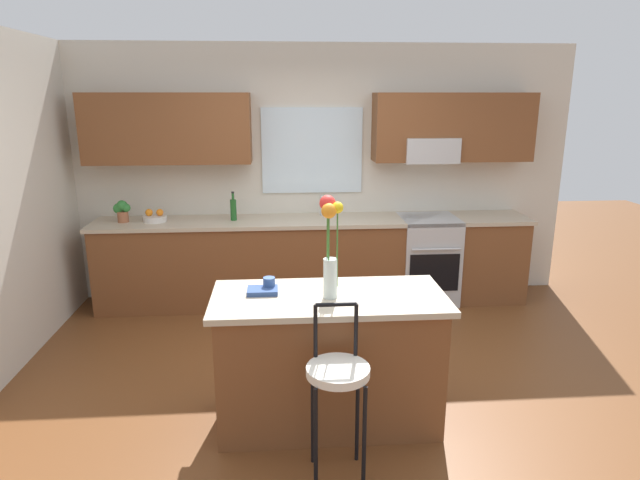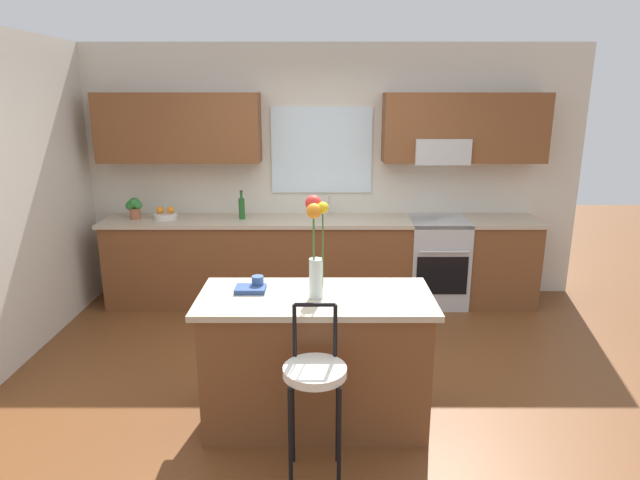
{
  "view_description": "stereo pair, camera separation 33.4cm",
  "coord_description": "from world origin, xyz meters",
  "px_view_note": "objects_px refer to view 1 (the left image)",
  "views": [
    {
      "loc": [
        -0.35,
        -3.82,
        2.18
      ],
      "look_at": [
        -0.02,
        0.55,
        1.0
      ],
      "focal_mm": 30.37,
      "sensor_mm": 36.0,
      "label": 1
    },
    {
      "loc": [
        -0.02,
        -3.83,
        2.18
      ],
      "look_at": [
        -0.02,
        0.55,
        1.0
      ],
      "focal_mm": 30.37,
      "sensor_mm": 36.0,
      "label": 2
    }
  ],
  "objects_px": {
    "kitchen_island": "(329,359)",
    "flower_vase": "(330,242)",
    "cookbook": "(263,291)",
    "oven_range": "(427,259)",
    "bottle_olive_oil": "(233,209)",
    "fruit_bowl_oranges": "(155,218)",
    "bar_stool_near": "(338,378)",
    "potted_plant_small": "(122,210)",
    "mug_ceramic": "(269,284)"
  },
  "relations": [
    {
      "from": "oven_range",
      "to": "bottle_olive_oil",
      "type": "relative_size",
      "value": 3.08
    },
    {
      "from": "kitchen_island",
      "to": "bottle_olive_oil",
      "type": "relative_size",
      "value": 5.11
    },
    {
      "from": "kitchen_island",
      "to": "mug_ceramic",
      "type": "height_order",
      "value": "mug_ceramic"
    },
    {
      "from": "oven_range",
      "to": "flower_vase",
      "type": "distance_m",
      "value": 2.71
    },
    {
      "from": "mug_ceramic",
      "to": "fruit_bowl_oranges",
      "type": "xyz_separation_m",
      "value": [
        -1.2,
        2.11,
        -0.0
      ]
    },
    {
      "from": "fruit_bowl_oranges",
      "to": "potted_plant_small",
      "type": "xyz_separation_m",
      "value": [
        -0.32,
        0.0,
        0.08
      ]
    },
    {
      "from": "cookbook",
      "to": "flower_vase",
      "type": "bearing_deg",
      "value": -14.38
    },
    {
      "from": "kitchen_island",
      "to": "fruit_bowl_oranges",
      "type": "bearing_deg",
      "value": 125.45
    },
    {
      "from": "bar_stool_near",
      "to": "cookbook",
      "type": "xyz_separation_m",
      "value": [
        -0.43,
        0.64,
        0.3
      ]
    },
    {
      "from": "bar_stool_near",
      "to": "bottle_olive_oil",
      "type": "distance_m",
      "value": 2.93
    },
    {
      "from": "bar_stool_near",
      "to": "mug_ceramic",
      "type": "relative_size",
      "value": 11.58
    },
    {
      "from": "bottle_olive_oil",
      "to": "oven_range",
      "type": "bearing_deg",
      "value": -0.69
    },
    {
      "from": "kitchen_island",
      "to": "bar_stool_near",
      "type": "bearing_deg",
      "value": -90.0
    },
    {
      "from": "bar_stool_near",
      "to": "kitchen_island",
      "type": "bearing_deg",
      "value": 90.0
    },
    {
      "from": "oven_range",
      "to": "fruit_bowl_oranges",
      "type": "height_order",
      "value": "fruit_bowl_oranges"
    },
    {
      "from": "fruit_bowl_oranges",
      "to": "bar_stool_near",
      "type": "bearing_deg",
      "value": -60.37
    },
    {
      "from": "cookbook",
      "to": "fruit_bowl_oranges",
      "type": "distance_m",
      "value": 2.45
    },
    {
      "from": "cookbook",
      "to": "potted_plant_small",
      "type": "distance_m",
      "value": 2.62
    },
    {
      "from": "cookbook",
      "to": "bottle_olive_oil",
      "type": "bearing_deg",
      "value": 99.36
    },
    {
      "from": "bar_stool_near",
      "to": "bottle_olive_oil",
      "type": "xyz_separation_m",
      "value": [
        -0.79,
        2.8,
        0.4
      ]
    },
    {
      "from": "oven_range",
      "to": "bar_stool_near",
      "type": "height_order",
      "value": "bar_stool_near"
    },
    {
      "from": "oven_range",
      "to": "kitchen_island",
      "type": "relative_size",
      "value": 0.6
    },
    {
      "from": "kitchen_island",
      "to": "bar_stool_near",
      "type": "distance_m",
      "value": 0.59
    },
    {
      "from": "kitchen_island",
      "to": "mug_ceramic",
      "type": "distance_m",
      "value": 0.65
    },
    {
      "from": "bar_stool_near",
      "to": "flower_vase",
      "type": "bearing_deg",
      "value": 89.77
    },
    {
      "from": "bar_stool_near",
      "to": "fruit_bowl_oranges",
      "type": "relative_size",
      "value": 4.34
    },
    {
      "from": "bar_stool_near",
      "to": "fruit_bowl_oranges",
      "type": "bearing_deg",
      "value": 119.63
    },
    {
      "from": "potted_plant_small",
      "to": "flower_vase",
      "type": "bearing_deg",
      "value": -49.9
    },
    {
      "from": "cookbook",
      "to": "fruit_bowl_oranges",
      "type": "relative_size",
      "value": 0.83
    },
    {
      "from": "bar_stool_near",
      "to": "mug_ceramic",
      "type": "distance_m",
      "value": 0.85
    },
    {
      "from": "oven_range",
      "to": "bottle_olive_oil",
      "type": "xyz_separation_m",
      "value": [
        -2.06,
        0.02,
        0.58
      ]
    },
    {
      "from": "cookbook",
      "to": "potted_plant_small",
      "type": "height_order",
      "value": "potted_plant_small"
    },
    {
      "from": "oven_range",
      "to": "potted_plant_small",
      "type": "bearing_deg",
      "value": 179.54
    },
    {
      "from": "kitchen_island",
      "to": "mug_ceramic",
      "type": "relative_size",
      "value": 16.97
    },
    {
      "from": "flower_vase",
      "to": "cookbook",
      "type": "bearing_deg",
      "value": 165.62
    },
    {
      "from": "fruit_bowl_oranges",
      "to": "bottle_olive_oil",
      "type": "height_order",
      "value": "bottle_olive_oil"
    },
    {
      "from": "kitchen_island",
      "to": "flower_vase",
      "type": "distance_m",
      "value": 0.83
    },
    {
      "from": "cookbook",
      "to": "potted_plant_small",
      "type": "bearing_deg",
      "value": 124.4
    },
    {
      "from": "oven_range",
      "to": "fruit_bowl_oranges",
      "type": "distance_m",
      "value": 2.9
    },
    {
      "from": "oven_range",
      "to": "cookbook",
      "type": "bearing_deg",
      "value": -128.54
    },
    {
      "from": "cookbook",
      "to": "fruit_bowl_oranges",
      "type": "xyz_separation_m",
      "value": [
        -1.16,
        2.16,
        0.03
      ]
    },
    {
      "from": "kitchen_island",
      "to": "flower_vase",
      "type": "relative_size",
      "value": 2.31
    },
    {
      "from": "bottle_olive_oil",
      "to": "potted_plant_small",
      "type": "distance_m",
      "value": 1.12
    },
    {
      "from": "oven_range",
      "to": "potted_plant_small",
      "type": "distance_m",
      "value": 3.24
    },
    {
      "from": "flower_vase",
      "to": "cookbook",
      "type": "height_order",
      "value": "flower_vase"
    },
    {
      "from": "bar_stool_near",
      "to": "potted_plant_small",
      "type": "xyz_separation_m",
      "value": [
        -1.91,
        2.8,
        0.41
      ]
    },
    {
      "from": "kitchen_island",
      "to": "fruit_bowl_oranges",
      "type": "height_order",
      "value": "fruit_bowl_oranges"
    },
    {
      "from": "bottle_olive_oil",
      "to": "potted_plant_small",
      "type": "bearing_deg",
      "value": 179.95
    },
    {
      "from": "mug_ceramic",
      "to": "oven_range",
      "type": "bearing_deg",
      "value": 51.54
    },
    {
      "from": "bar_stool_near",
      "to": "bottle_olive_oil",
      "type": "bearing_deg",
      "value": 105.74
    }
  ]
}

